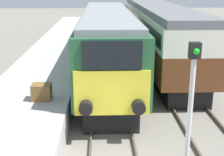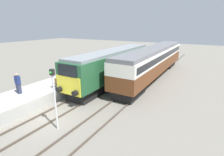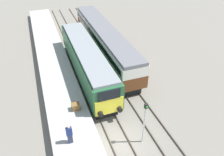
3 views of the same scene
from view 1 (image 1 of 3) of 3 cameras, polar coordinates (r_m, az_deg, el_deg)
platform_left at (r=16.16m, az=-12.53°, el=-0.21°), size 3.50×50.00×1.01m
rails_near_track at (r=13.23m, az=-0.42°, el=-5.73°), size 1.51×60.00×0.14m
rails_far_track at (r=13.74m, az=13.96°, el=-5.36°), size 1.50×60.00×0.14m
locomotive at (r=17.18m, az=-0.91°, el=6.77°), size 2.70×15.19×3.76m
passenger_carriage at (r=21.58m, az=8.02°, el=9.29°), size 2.75×18.73×3.82m
signal_post at (r=7.47m, az=14.08°, el=-5.86°), size 0.24×0.28×3.96m
luggage_crate at (r=11.86m, az=-12.74°, el=-2.49°), size 0.70×0.56×0.60m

